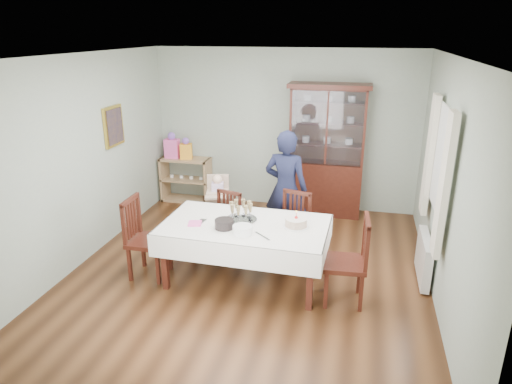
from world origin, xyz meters
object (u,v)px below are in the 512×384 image
(sideboard, at_px, (186,179))
(china_cabinet, at_px, (327,149))
(woman, at_px, (286,189))
(chair_far_left, at_px, (224,237))
(gift_bag_pink, at_px, (172,147))
(champagne_tray, at_px, (241,215))
(chair_end_left, at_px, (148,253))
(dining_table, at_px, (245,252))
(birthday_cake, at_px, (296,223))
(high_chair, at_px, (218,213))
(gift_bag_orange, at_px, (186,149))
(chair_far_right, at_px, (291,241))
(chair_end_right, at_px, (345,277))

(sideboard, bearing_deg, china_cabinet, -0.49)
(china_cabinet, height_order, woman, china_cabinet)
(chair_far_left, bearing_deg, gift_bag_pink, 144.81)
(china_cabinet, xyz_separation_m, chair_far_left, (-1.21, -1.88, -0.86))
(china_cabinet, height_order, champagne_tray, china_cabinet)
(chair_far_left, xyz_separation_m, chair_end_left, (-0.77, -0.75, 0.04))
(dining_table, height_order, birthday_cake, birthday_cake)
(champagne_tray, bearing_deg, dining_table, -51.85)
(chair_far_left, bearing_deg, sideboard, 140.12)
(dining_table, height_order, high_chair, high_chair)
(champagne_tray, relative_size, gift_bag_orange, 1.02)
(high_chair, xyz_separation_m, champagne_tray, (0.64, -1.05, 0.45))
(chair_far_right, bearing_deg, chair_end_left, -140.28)
(chair_far_left, distance_m, chair_far_right, 0.93)
(chair_end_right, height_order, high_chair, chair_end_right)
(chair_end_right, relative_size, champagne_tray, 2.66)
(chair_far_left, relative_size, gift_bag_pink, 1.92)
(woman, bearing_deg, chair_far_left, 43.22)
(gift_bag_pink, bearing_deg, woman, -30.35)
(high_chair, height_order, champagne_tray, champagne_tray)
(birthday_cake, relative_size, gift_bag_pink, 0.65)
(dining_table, height_order, china_cabinet, china_cabinet)
(china_cabinet, xyz_separation_m, chair_end_left, (-1.97, -2.63, -0.82))
(gift_bag_orange, bearing_deg, chair_end_left, -79.42)
(gift_bag_orange, bearing_deg, gift_bag_pink, -180.00)
(chair_far_left, distance_m, champagne_tray, 0.85)
(chair_end_left, relative_size, gift_bag_orange, 2.68)
(dining_table, relative_size, champagne_tray, 5.17)
(china_cabinet, height_order, chair_far_left, china_cabinet)
(chair_end_left, height_order, chair_end_right, chair_end_right)
(chair_end_left, bearing_deg, gift_bag_pink, 15.52)
(chair_far_right, relative_size, champagne_tray, 2.40)
(sideboard, height_order, chair_end_left, chair_end_left)
(china_cabinet, xyz_separation_m, woman, (-0.44, -1.33, -0.28))
(chair_end_right, xyz_separation_m, high_chair, (-1.94, 1.34, 0.07))
(sideboard, height_order, chair_end_right, chair_end_right)
(chair_end_right, relative_size, birthday_cake, 3.46)
(champagne_tray, bearing_deg, chair_far_left, 128.15)
(china_cabinet, height_order, chair_end_left, china_cabinet)
(chair_end_left, bearing_deg, birthday_cake, -83.69)
(china_cabinet, distance_m, chair_far_right, 2.03)
(sideboard, xyz_separation_m, birthday_cake, (2.36, -2.43, 0.42))
(woman, distance_m, high_chair, 1.12)
(chair_end_right, xyz_separation_m, birthday_cake, (-0.62, 0.25, 0.50))
(china_cabinet, bearing_deg, chair_end_left, -126.89)
(dining_table, xyz_separation_m, chair_far_left, (-0.46, 0.58, -0.12))
(sideboard, distance_m, high_chair, 1.70)
(chair_end_left, bearing_deg, chair_end_right, -91.16)
(sideboard, relative_size, birthday_cake, 2.99)
(chair_far_left, bearing_deg, champagne_tray, -35.90)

